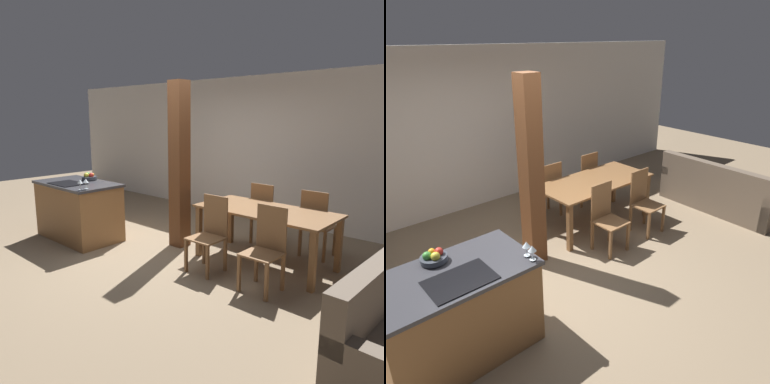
{
  "view_description": "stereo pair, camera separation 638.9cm",
  "coord_description": "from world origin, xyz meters",
  "views": [
    {
      "loc": [
        3.93,
        -3.46,
        1.95
      ],
      "look_at": [
        0.6,
        0.2,
        0.95
      ],
      "focal_mm": 35.0,
      "sensor_mm": 36.0,
      "label": 1
    },
    {
      "loc": [
        -2.39,
        -3.14,
        2.85
      ],
      "look_at": [
        0.6,
        0.2,
        0.95
      ],
      "focal_mm": 35.0,
      "sensor_mm": 36.0,
      "label": 2
    }
  ],
  "objects": [
    {
      "name": "ground_plane",
      "position": [
        0.0,
        0.0,
        0.0
      ],
      "size": [
        16.0,
        16.0,
        0.0
      ],
      "primitive_type": "plane",
      "color": "#847056"
    },
    {
      "name": "wall_back",
      "position": [
        0.0,
        2.68,
        1.35
      ],
      "size": [
        11.2,
        0.08,
        2.7
      ],
      "color": "silver",
      "rests_on": "ground_plane"
    },
    {
      "name": "kitchen_island",
      "position": [
        -1.38,
        -0.35,
        0.46
      ],
      "size": [
        1.43,
        0.82,
        0.93
      ],
      "color": "olive",
      "rests_on": "ground_plane"
    },
    {
      "name": "fruit_bowl",
      "position": [
        -1.43,
        -0.09,
        0.97
      ],
      "size": [
        0.24,
        0.24,
        0.12
      ],
      "color": "#383D47",
      "rests_on": "kitchen_island"
    },
    {
      "name": "wine_glass_near",
      "position": [
        -0.75,
        -0.68,
        1.04
      ],
      "size": [
        0.08,
        0.08,
        0.15
      ],
      "color": "silver",
      "rests_on": "kitchen_island"
    },
    {
      "name": "wine_glass_middle",
      "position": [
        -0.75,
        -0.58,
        1.04
      ],
      "size": [
        0.08,
        0.08,
        0.15
      ],
      "color": "silver",
      "rests_on": "kitchen_island"
    },
    {
      "name": "dining_table",
      "position": [
        1.43,
        0.74,
        0.65
      ],
      "size": [
        1.82,
        0.88,
        0.75
      ],
      "color": "brown",
      "rests_on": "ground_plane"
    },
    {
      "name": "dining_chair_near_left",
      "position": [
        1.02,
        0.07,
        0.5
      ],
      "size": [
        0.4,
        0.4,
        0.96
      ],
      "color": "brown",
      "rests_on": "ground_plane"
    },
    {
      "name": "dining_chair_near_right",
      "position": [
        1.84,
        0.07,
        0.5
      ],
      "size": [
        0.4,
        0.4,
        0.96
      ],
      "color": "brown",
      "rests_on": "ground_plane"
    },
    {
      "name": "dining_chair_far_left",
      "position": [
        1.02,
        1.4,
        0.5
      ],
      "size": [
        0.4,
        0.4,
        0.96
      ],
      "rotation": [
        0.0,
        0.0,
        3.14
      ],
      "color": "brown",
      "rests_on": "ground_plane"
    },
    {
      "name": "dining_chair_far_right",
      "position": [
        1.84,
        1.4,
        0.5
      ],
      "size": [
        0.4,
        0.4,
        0.96
      ],
      "rotation": [
        0.0,
        0.0,
        3.14
      ],
      "color": "brown",
      "rests_on": "ground_plane"
    },
    {
      "name": "timber_post",
      "position": [
        0.08,
        0.49,
        1.23
      ],
      "size": [
        0.24,
        0.24,
        2.46
      ],
      "color": "brown",
      "rests_on": "ground_plane"
    }
  ]
}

